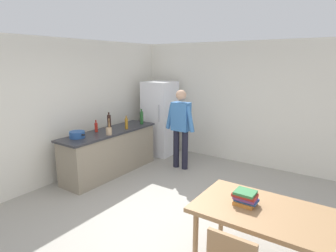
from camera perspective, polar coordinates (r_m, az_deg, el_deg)
name	(u,v)px	position (r m, az deg, el deg)	size (l,w,h in m)	color
ground_plane	(169,219)	(4.39, 0.15, -18.28)	(14.00, 14.00, 0.00)	#9E998E
wall_back	(245,104)	(6.52, 15.19, 4.37)	(6.40, 0.12, 2.70)	silver
wall_left	(63,110)	(5.82, -20.35, 3.02)	(0.12, 5.60, 2.70)	silver
kitchen_counter	(110,152)	(5.95, -11.57, -5.14)	(0.64, 2.20, 0.90)	gray
refrigerator	(160,118)	(6.94, -1.68, 1.55)	(0.70, 0.67, 1.80)	white
person	(181,124)	(5.96, 2.59, 0.39)	(0.70, 0.22, 1.70)	#1E1E2D
dining_table	(262,215)	(3.30, 18.38, -16.77)	(1.40, 0.90, 0.75)	#9E754C
cooking_pot	(77,135)	(5.44, -17.88, -1.66)	(0.40, 0.28, 0.12)	#285193
utensil_jar	(109,131)	(5.50, -11.86, -0.95)	(0.11, 0.11, 0.32)	tan
bottle_wine_dark	(109,121)	(6.02, -11.81, 0.92)	(0.08, 0.08, 0.34)	black
bottle_wine_green	(142,118)	(6.32, -5.35, 1.69)	(0.08, 0.08, 0.34)	#1E5123
bottle_sauce_red	(96,127)	(5.77, -14.31, -0.24)	(0.06, 0.06, 0.24)	#B22319
bottle_oil_amber	(126,124)	(5.90, -8.40, 0.50)	(0.06, 0.06, 0.28)	#996619
book_stack	(245,198)	(3.27, 15.32, -13.80)	(0.26, 0.20, 0.15)	orange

